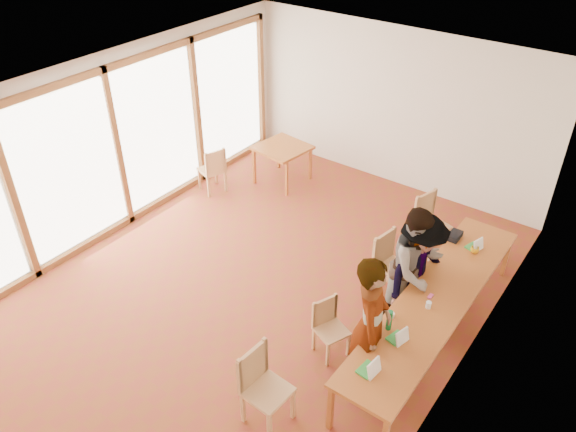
% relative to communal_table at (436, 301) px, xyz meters
% --- Properties ---
extents(ground, '(8.00, 8.00, 0.00)m').
position_rel_communal_table_xyz_m(ground, '(-2.50, -0.49, -0.70)').
color(ground, maroon).
rests_on(ground, ground).
extents(wall_back, '(6.00, 0.10, 3.00)m').
position_rel_communal_table_xyz_m(wall_back, '(-2.50, 3.51, 0.80)').
color(wall_back, silver).
rests_on(wall_back, ground).
extents(wall_right, '(0.10, 8.00, 3.00)m').
position_rel_communal_table_xyz_m(wall_right, '(0.50, -0.49, 0.80)').
color(wall_right, silver).
rests_on(wall_right, ground).
extents(window_wall, '(0.10, 8.00, 3.00)m').
position_rel_communal_table_xyz_m(window_wall, '(-5.46, -0.49, 0.80)').
color(window_wall, white).
rests_on(window_wall, ground).
extents(ceiling, '(6.00, 8.00, 0.04)m').
position_rel_communal_table_xyz_m(ceiling, '(-2.50, -0.49, 2.32)').
color(ceiling, white).
rests_on(ceiling, wall_back).
extents(communal_table, '(0.80, 4.00, 0.75)m').
position_rel_communal_table_xyz_m(communal_table, '(0.00, 0.00, 0.00)').
color(communal_table, '#AB5526').
rests_on(communal_table, ground).
extents(side_table, '(0.90, 0.90, 0.75)m').
position_rel_communal_table_xyz_m(side_table, '(-4.13, 2.23, -0.03)').
color(side_table, '#AB5526').
rests_on(side_table, ground).
extents(chair_near, '(0.50, 0.50, 0.54)m').
position_rel_communal_table_xyz_m(chair_near, '(-1.08, -2.26, -0.08)').
color(chair_near, '#E3AC71').
rests_on(chair_near, ground).
extents(chair_mid, '(0.49, 0.49, 0.43)m').
position_rel_communal_table_xyz_m(chair_mid, '(-1.03, -0.94, -0.21)').
color(chair_mid, '#E3AC71').
rests_on(chair_mid, ground).
extents(chair_far, '(0.54, 0.54, 0.54)m').
position_rel_communal_table_xyz_m(chair_far, '(-0.95, 0.53, -0.09)').
color(chair_far, '#E3AC71').
rests_on(chair_far, ground).
extents(chair_empty, '(0.58, 0.58, 0.53)m').
position_rel_communal_table_xyz_m(chair_empty, '(-0.94, 1.87, -0.09)').
color(chair_empty, '#E3AC71').
rests_on(chair_empty, ground).
extents(chair_spare, '(0.54, 0.54, 0.49)m').
position_rel_communal_table_xyz_m(chair_spare, '(-4.91, 1.13, -0.14)').
color(chair_spare, '#E3AC71').
rests_on(chair_spare, ground).
extents(person_near, '(0.68, 0.80, 1.87)m').
position_rel_communal_table_xyz_m(person_near, '(-0.37, -1.08, 0.23)').
color(person_near, gray).
rests_on(person_near, ground).
extents(person_mid, '(0.95, 1.06, 1.80)m').
position_rel_communal_table_xyz_m(person_mid, '(-0.41, 0.21, 0.20)').
color(person_mid, gray).
rests_on(person_mid, ground).
extents(person_far, '(0.84, 1.20, 1.69)m').
position_rel_communal_table_xyz_m(person_far, '(-0.38, 0.27, 0.14)').
color(person_far, gray).
rests_on(person_far, ground).
extents(laptop_near, '(0.22, 0.25, 0.19)m').
position_rel_communal_table_xyz_m(laptop_near, '(-0.09, -1.56, 0.10)').
color(laptop_near, green).
rests_on(laptop_near, communal_table).
extents(laptop_mid, '(0.24, 0.25, 0.18)m').
position_rel_communal_table_xyz_m(laptop_mid, '(-0.05, -0.95, 0.10)').
color(laptop_mid, green).
rests_on(laptop_mid, communal_table).
extents(laptop_far, '(0.23, 0.25, 0.18)m').
position_rel_communal_table_xyz_m(laptop_far, '(0.01, 1.30, 0.10)').
color(laptop_far, green).
rests_on(laptop_far, communal_table).
extents(yellow_mug, '(0.14, 0.14, 0.09)m').
position_rel_communal_table_xyz_m(yellow_mug, '(0.04, 1.20, 0.09)').
color(yellow_mug, yellow).
rests_on(yellow_mug, communal_table).
extents(green_bottle, '(0.07, 0.07, 0.28)m').
position_rel_communal_table_xyz_m(green_bottle, '(-0.24, -0.85, 0.19)').
color(green_bottle, '#117432').
rests_on(green_bottle, communal_table).
extents(clear_glass, '(0.07, 0.07, 0.09)m').
position_rel_communal_table_xyz_m(clear_glass, '(-0.01, -0.23, 0.09)').
color(clear_glass, silver).
rests_on(clear_glass, communal_table).
extents(condiment_cup, '(0.08, 0.08, 0.06)m').
position_rel_communal_table_xyz_m(condiment_cup, '(-0.31, -0.65, 0.08)').
color(condiment_cup, white).
rests_on(condiment_cup, communal_table).
extents(pink_phone, '(0.05, 0.10, 0.01)m').
position_rel_communal_table_xyz_m(pink_phone, '(-0.07, -0.03, 0.05)').
color(pink_phone, '#CD4086').
rests_on(pink_phone, communal_table).
extents(black_pouch, '(0.16, 0.26, 0.09)m').
position_rel_communal_table_xyz_m(black_pouch, '(-0.32, 1.36, 0.09)').
color(black_pouch, black).
rests_on(black_pouch, communal_table).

